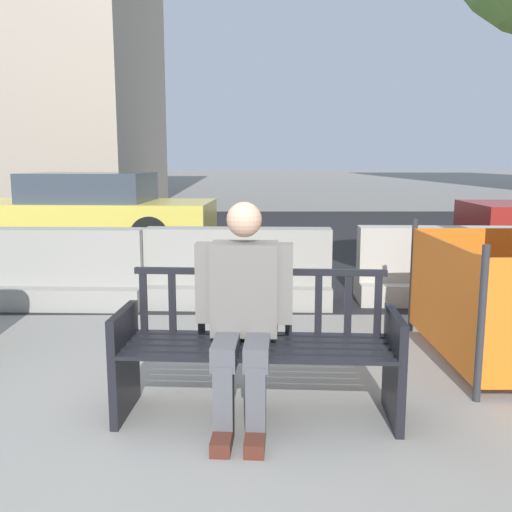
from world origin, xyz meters
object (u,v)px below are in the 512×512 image
(seated_person, at_px, (243,308))
(jersey_barrier_centre, at_px, (238,274))
(jersey_barrier_left, at_px, (53,274))
(car_taxi_near, at_px, (83,210))
(jersey_barrier_right, at_px, (449,272))
(street_bench, at_px, (258,353))

(seated_person, distance_m, jersey_barrier_centre, 2.83)
(seated_person, bearing_deg, jersey_barrier_left, 127.18)
(seated_person, relative_size, car_taxi_near, 0.27)
(jersey_barrier_centre, bearing_deg, seated_person, -87.89)
(jersey_barrier_left, bearing_deg, seated_person, -52.82)
(seated_person, xyz_separation_m, jersey_barrier_right, (2.23, 2.91, -0.35))
(seated_person, relative_size, jersey_barrier_left, 0.65)
(car_taxi_near, bearing_deg, jersey_barrier_left, -77.89)
(car_taxi_near, bearing_deg, jersey_barrier_centre, -56.09)
(jersey_barrier_centre, height_order, jersey_barrier_right, same)
(seated_person, distance_m, car_taxi_near, 7.82)
(street_bench, xyz_separation_m, car_taxi_near, (-3.14, 7.15, 0.27))
(street_bench, distance_m, jersey_barrier_right, 3.57)
(jersey_barrier_right, bearing_deg, car_taxi_near, 140.90)
(jersey_barrier_right, xyz_separation_m, car_taxi_near, (-5.28, 4.29, 0.33))
(jersey_barrier_centre, bearing_deg, street_bench, -86.09)
(street_bench, distance_m, car_taxi_near, 7.81)
(seated_person, relative_size, jersey_barrier_right, 0.65)
(jersey_barrier_left, bearing_deg, jersey_barrier_centre, 0.57)
(seated_person, bearing_deg, car_taxi_near, 113.01)
(jersey_barrier_centre, xyz_separation_m, jersey_barrier_right, (2.33, 0.10, 0.00))
(jersey_barrier_right, bearing_deg, seated_person, -127.44)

